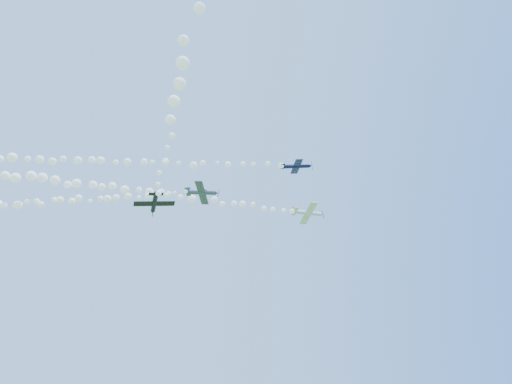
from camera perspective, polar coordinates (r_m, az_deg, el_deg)
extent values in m
cylinder|color=silver|center=(100.18, 6.83, -2.78)|extent=(6.73, 2.58, 1.13)
cone|color=silver|center=(101.53, 8.73, -2.97)|extent=(1.00, 1.06, 0.92)
cone|color=red|center=(101.72, 8.99, -3.00)|extent=(0.41, 0.39, 0.32)
cube|color=black|center=(101.67, 8.92, -2.99)|extent=(0.15, 0.53, 2.11)
cube|color=silver|center=(100.20, 6.99, -2.86)|extent=(2.24, 8.25, 1.66)
cube|color=silver|center=(99.18, 5.21, -2.59)|extent=(1.15, 2.93, 0.63)
cube|color=red|center=(99.53, 5.12, -2.31)|extent=(1.12, 0.41, 1.36)
sphere|color=black|center=(100.78, 7.30, -2.64)|extent=(0.89, 0.99, 0.95)
cylinder|color=#0C0F36|center=(85.73, 5.26, 3.44)|extent=(5.70, 2.63, 1.23)
cone|color=#0C0F36|center=(86.33, 7.28, 3.49)|extent=(0.93, 0.94, 0.82)
cone|color=white|center=(86.43, 7.56, 3.50)|extent=(0.38, 0.35, 0.29)
cube|color=black|center=(86.40, 7.48, 3.50)|extent=(0.24, 0.47, 1.80)
cube|color=#0C0F36|center=(85.73, 5.42, 3.37)|extent=(2.25, 7.07, 1.62)
cube|color=#0C0F36|center=(85.33, 3.55, 3.42)|extent=(1.10, 2.53, 0.62)
cube|color=white|center=(85.52, 3.47, 3.74)|extent=(1.02, 0.42, 1.20)
sphere|color=black|center=(86.02, 5.76, 3.67)|extent=(0.83, 0.88, 0.86)
cylinder|color=#373E50|center=(82.92, -7.38, -0.07)|extent=(5.91, 1.74, 1.36)
cone|color=#373E50|center=(82.17, -5.26, -0.13)|extent=(0.86, 0.89, 0.84)
cone|color=navy|center=(82.07, -4.96, -0.14)|extent=(0.35, 0.32, 0.30)
cube|color=black|center=(82.10, -5.04, -0.14)|extent=(0.31, 0.32, 1.84)
cube|color=#373E50|center=(82.79, -7.23, -0.14)|extent=(3.33, 7.25, 1.17)
cube|color=#373E50|center=(83.66, -9.10, 0.01)|extent=(1.47, 2.64, 0.47)
cube|color=navy|center=(84.00, -9.08, 0.30)|extent=(1.05, 0.45, 1.24)
sphere|color=black|center=(82.93, -6.78, 0.11)|extent=(0.94, 0.93, 0.84)
cylinder|color=black|center=(70.48, -13.38, -1.35)|extent=(2.22, 5.28, 1.07)
cone|color=black|center=(72.89, -13.62, -2.54)|extent=(0.85, 0.83, 0.75)
cone|color=yellow|center=(73.22, -13.65, -2.70)|extent=(0.31, 0.34, 0.26)
cube|color=black|center=(73.13, -13.64, -2.66)|extent=(0.44, 0.13, 1.66)
cube|color=black|center=(70.60, -13.40, -1.52)|extent=(6.49, 2.08, 1.38)
cube|color=black|center=(68.52, -13.18, -0.27)|extent=(2.32, 1.01, 0.53)
cube|color=yellow|center=(68.73, -13.20, 0.10)|extent=(0.37, 0.88, 1.10)
sphere|color=black|center=(71.28, -13.46, -1.44)|extent=(0.80, 0.73, 0.77)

